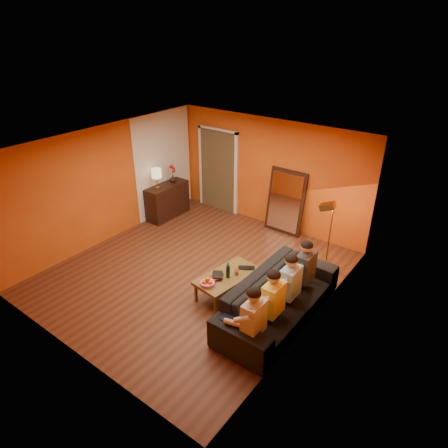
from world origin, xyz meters
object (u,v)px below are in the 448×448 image
Objects in this scene: coffee_table at (227,284)px; tumbler at (237,272)px; table_lamp at (157,179)px; sofa at (279,298)px; laptop at (246,269)px; vase at (173,179)px; mirror_frame at (286,202)px; sideboard at (167,201)px; person_far_left at (254,323)px; person_far_right at (305,272)px; floor_lamp at (329,238)px; dog at (287,280)px; wine_bottle at (228,270)px; person_mid_left at (273,304)px; person_mid_right at (290,287)px.

tumbler is at bearing 52.77° from coffee_table.
table_lamp is 4.52m from sofa.
laptop is 1.70× the size of vase.
table_lamp is 0.57m from vase.
sideboard is at bearing -158.84° from mirror_frame.
mirror_frame reaches higher than person_far_left.
sofa is (4.24, -1.70, -0.04)m from sideboard.
person_far_right is at bearing -16.57° from vase.
sideboard is 6.60× the size of vase.
floor_lamp is at bearing 24.26° from laptop.
laptop is at bearing -77.08° from mirror_frame.
coffee_table is at bearing -82.22° from mirror_frame.
dog is at bearing -10.83° from table_lamp.
coffee_table is 2.23m from floor_lamp.
laptop is (-0.70, -0.30, 0.11)m from dog.
sofa is at bearing -54.09° from laptop.
tumbler is (-0.95, 0.09, 0.08)m from sofa.
coffee_table is at bearing 135.00° from wine_bottle.
table_lamp reaches higher than vase.
person_mid_left and person_far_right have the same top height.
mirror_frame reaches higher than coffee_table.
dog is at bearing -59.57° from mirror_frame.
sideboard is 3.81× the size of wine_bottle.
person_mid_left reaches higher than tumbler.
wine_bottle is at bearing 141.14° from person_far_left.
wine_bottle is at bearing -142.03° from laptop.
tumbler is at bearing -21.63° from table_lamp.
sofa is at bearing -21.85° from sideboard.
coffee_table is 1.27m from person_mid_right.
dog reaches higher than coffee_table.
person_mid_right is at bearing 90.00° from person_mid_left.
wine_bottle is (-1.15, -0.73, -0.03)m from person_far_right.
table_lamp is 0.19× the size of sofa.
floor_lamp reaches higher than wine_bottle.
dog is at bearing 16.38° from sofa.
sofa is (4.24, -1.40, -0.72)m from table_lamp.
dog is at bearing -14.85° from sideboard.
person_far_left is at bearing -31.71° from sideboard.
sideboard is 0.45× the size of sofa.
person_far_right is 4.01× the size of laptop.
sideboard reaches higher than laptop.
dog is 1.68m from person_far_left.
wine_bottle is (0.05, -0.05, 0.37)m from coffee_table.
vase is (-4.24, 1.95, 0.56)m from sofa.
sofa is at bearing -5.67° from tumbler.
mirror_frame is 1.25× the size of person_far_right.
coffee_table is at bearing -129.92° from floor_lamp.
sofa is 0.65m from dog.
person_far_left is 6.83× the size of vase.
person_mid_left is (0.31, -1.07, 0.29)m from dog.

